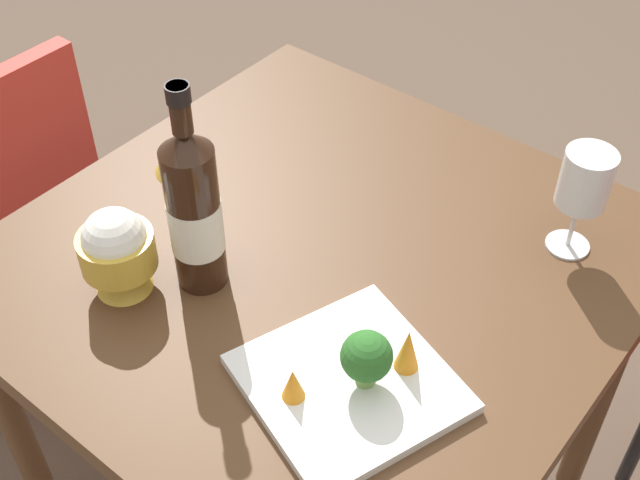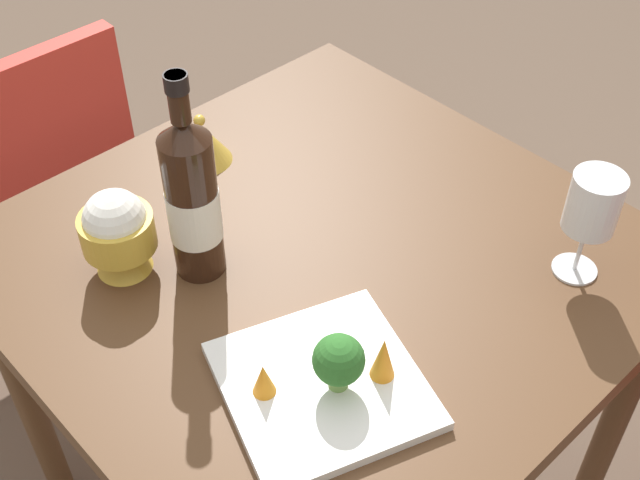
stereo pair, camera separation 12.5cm
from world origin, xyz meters
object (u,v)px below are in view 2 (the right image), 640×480
object	(u,v)px
rice_bowl	(117,231)
carrot_garnish_left	(264,379)
wine_bottle	(192,199)
wine_glass	(593,205)
rice_bowl_lid	(202,142)
carrot_garnish_right	(383,357)
serving_plate	(322,385)
chair_near_window	(35,178)
broccoli_floret	(339,361)

from	to	relation	value
rice_bowl	carrot_garnish_left	bearing A→B (deg)	-90.55
wine_bottle	wine_glass	size ratio (longest dim) A/B	1.88
wine_bottle	carrot_garnish_left	bearing A→B (deg)	-109.32
rice_bowl_lid	wine_bottle	bearing A→B (deg)	-128.23
wine_bottle	wine_glass	distance (m)	0.56
carrot_garnish_right	rice_bowl_lid	bearing A→B (deg)	77.40
serving_plate	carrot_garnish_right	xyz separation A→B (m)	(0.07, -0.04, 0.04)
chair_near_window	wine_glass	bearing A→B (deg)	-69.74
broccoli_floret	wine_bottle	bearing A→B (deg)	87.76
broccoli_floret	wine_glass	bearing A→B (deg)	-11.24
broccoli_floret	carrot_garnish_left	xyz separation A→B (m)	(-0.08, 0.06, -0.02)
wine_glass	broccoli_floret	xyz separation A→B (m)	(-0.42, 0.08, -0.06)
serving_plate	wine_bottle	bearing A→B (deg)	85.48
wine_glass	carrot_garnish_right	distance (m)	0.38
chair_near_window	broccoli_floret	size ratio (longest dim) A/B	9.91
wine_glass	broccoli_floret	bearing A→B (deg)	168.76
rice_bowl	serving_plate	distance (m)	0.38
chair_near_window	rice_bowl_lid	distance (m)	0.53
rice_bowl_lid	broccoli_floret	distance (m)	0.55
rice_bowl	rice_bowl_lid	world-z (taller)	rice_bowl
carrot_garnish_left	carrot_garnish_right	bearing A→B (deg)	-33.18
wine_bottle	rice_bowl	world-z (taller)	wine_bottle
wine_glass	carrot_garnish_right	world-z (taller)	wine_glass
wine_bottle	rice_bowl	bearing A→B (deg)	137.45
wine_bottle	chair_near_window	bearing A→B (deg)	87.99
broccoli_floret	carrot_garnish_left	bearing A→B (deg)	142.64
serving_plate	carrot_garnish_left	xyz separation A→B (m)	(-0.07, 0.04, 0.03)
wine_bottle	broccoli_floret	bearing A→B (deg)	-92.24
wine_bottle	carrot_garnish_right	xyz separation A→B (m)	(0.04, -0.34, -0.08)
chair_near_window	rice_bowl_lid	xyz separation A→B (m)	(0.14, -0.44, 0.26)
chair_near_window	rice_bowl	world-z (taller)	rice_bowl
wine_glass	carrot_garnish_left	world-z (taller)	wine_glass
carrot_garnish_right	rice_bowl	bearing A→B (deg)	107.03
rice_bowl_lid	serving_plate	size ratio (longest dim) A/B	0.31
serving_plate	broccoli_floret	distance (m)	0.06
rice_bowl_lid	carrot_garnish_left	xyz separation A→B (m)	(-0.25, -0.46, 0.00)
chair_near_window	rice_bowl	xyz separation A→B (m)	(-0.11, -0.57, 0.30)
rice_bowl	carrot_garnish_left	distance (m)	0.33
wine_bottle	carrot_garnish_right	distance (m)	0.35
wine_bottle	broccoli_floret	distance (m)	0.32
serving_plate	carrot_garnish_left	distance (m)	0.08
wine_bottle	broccoli_floret	size ratio (longest dim) A/B	3.92
rice_bowl_lid	broccoli_floret	world-z (taller)	broccoli_floret
wine_bottle	serving_plate	distance (m)	0.32
rice_bowl_lid	carrot_garnish_right	xyz separation A→B (m)	(-0.12, -0.54, 0.01)
serving_plate	broccoli_floret	bearing A→B (deg)	-58.67
rice_bowl_lid	serving_plate	xyz separation A→B (m)	(-0.19, -0.50, -0.03)
wine_glass	serving_plate	distance (m)	0.46
wine_glass	rice_bowl	distance (m)	0.68
chair_near_window	broccoli_floret	distance (m)	1.00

